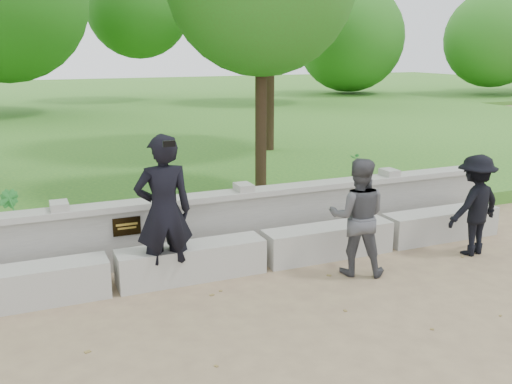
# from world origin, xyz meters

# --- Properties ---
(ground) EXTENTS (80.00, 80.00, 0.00)m
(ground) POSITION_xyz_m (0.00, 0.00, 0.00)
(ground) COLOR #97825D
(ground) RESTS_ON ground
(lawn) EXTENTS (40.00, 22.00, 0.25)m
(lawn) POSITION_xyz_m (0.00, 14.00, 0.12)
(lawn) COLOR #296724
(lawn) RESTS_ON ground
(concrete_bench) EXTENTS (11.90, 0.45, 0.45)m
(concrete_bench) POSITION_xyz_m (0.00, 1.90, 0.22)
(concrete_bench) COLOR #B2AFA8
(concrete_bench) RESTS_ON ground
(parapet_wall) EXTENTS (12.50, 0.35, 0.90)m
(parapet_wall) POSITION_xyz_m (0.00, 2.60, 0.46)
(parapet_wall) COLOR #A7A59E
(parapet_wall) RESTS_ON ground
(man_main) EXTENTS (0.72, 0.64, 1.91)m
(man_main) POSITION_xyz_m (0.64, 1.80, 0.96)
(man_main) COLOR black
(man_main) RESTS_ON ground
(visitor_left) EXTENTS (0.94, 0.88, 1.54)m
(visitor_left) POSITION_xyz_m (3.03, 1.23, 0.77)
(visitor_left) COLOR #444449
(visitor_left) RESTS_ON ground
(visitor_mid) EXTENTS (1.01, 0.68, 1.44)m
(visitor_mid) POSITION_xyz_m (4.95, 1.20, 0.72)
(visitor_mid) COLOR black
(visitor_mid) RESTS_ON ground
(shrub_b) EXTENTS (0.43, 0.43, 0.61)m
(shrub_b) POSITION_xyz_m (-1.09, 4.09, 0.55)
(shrub_b) COLOR #2C8232
(shrub_b) RESTS_ON lawn
(shrub_c) EXTENTS (0.53, 0.48, 0.52)m
(shrub_c) POSITION_xyz_m (5.46, 4.80, 0.51)
(shrub_c) COLOR #2C8232
(shrub_c) RESTS_ON lawn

